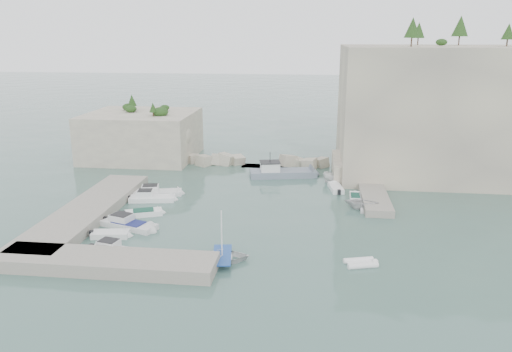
# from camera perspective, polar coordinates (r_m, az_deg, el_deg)

# --- Properties ---
(ground) EXTENTS (400.00, 400.00, 0.00)m
(ground) POSITION_cam_1_polar(r_m,az_deg,el_deg) (51.70, -0.80, -5.00)
(ground) COLOR #44675E
(ground) RESTS_ON ground
(cliff_east) EXTENTS (26.00, 22.00, 17.00)m
(cliff_east) POSITION_cam_1_polar(r_m,az_deg,el_deg) (73.45, 19.96, 7.14)
(cliff_east) COLOR beige
(cliff_east) RESTS_ON ground
(cliff_terrace) EXTENTS (8.00, 10.00, 2.50)m
(cliff_terrace) POSITION_cam_1_polar(r_m,az_deg,el_deg) (68.39, 12.11, 0.95)
(cliff_terrace) COLOR beige
(cliff_terrace) RESTS_ON ground
(outcrop_west) EXTENTS (16.00, 14.00, 7.00)m
(outcrop_west) POSITION_cam_1_polar(r_m,az_deg,el_deg) (78.98, -12.90, 4.55)
(outcrop_west) COLOR beige
(outcrop_west) RESTS_ON ground
(quay_west) EXTENTS (5.00, 24.00, 1.10)m
(quay_west) POSITION_cam_1_polar(r_m,az_deg,el_deg) (55.40, -18.69, -3.82)
(quay_west) COLOR #9E9689
(quay_west) RESTS_ON ground
(quay_south) EXTENTS (18.00, 4.00, 1.10)m
(quay_south) POSITION_cam_1_polar(r_m,az_deg,el_deg) (42.92, -16.67, -9.42)
(quay_south) COLOR #9E9689
(quay_south) RESTS_ON ground
(ledge_east) EXTENTS (3.00, 16.00, 0.80)m
(ledge_east) POSITION_cam_1_polar(r_m,az_deg,el_deg) (61.02, 13.16, -1.75)
(ledge_east) COLOR #9E9689
(ledge_east) RESTS_ON ground
(breakwater) EXTENTS (28.00, 3.00, 1.40)m
(breakwater) POSITION_cam_1_polar(r_m,az_deg,el_deg) (72.48, 0.73, 1.69)
(breakwater) COLOR beige
(breakwater) RESTS_ON ground
(motorboat_a) EXTENTS (6.41, 3.23, 1.40)m
(motorboat_a) POSITION_cam_1_polar(r_m,az_deg,el_deg) (60.55, -11.16, -2.16)
(motorboat_a) COLOR silver
(motorboat_a) RESTS_ON ground
(motorboat_b) EXTENTS (5.84, 2.72, 1.40)m
(motorboat_b) POSITION_cam_1_polar(r_m,az_deg,el_deg) (58.66, -11.77, -2.79)
(motorboat_b) COLOR white
(motorboat_b) RESTS_ON ground
(motorboat_c) EXTENTS (4.50, 3.00, 0.70)m
(motorboat_c) POSITION_cam_1_polar(r_m,az_deg,el_deg) (54.21, -12.72, -4.40)
(motorboat_c) COLOR white
(motorboat_c) RESTS_ON ground
(motorboat_d) EXTENTS (6.71, 3.89, 1.40)m
(motorboat_d) POSITION_cam_1_polar(r_m,az_deg,el_deg) (51.17, -14.30, -5.74)
(motorboat_d) COLOR silver
(motorboat_d) RESTS_ON ground
(motorboat_e) EXTENTS (3.94, 2.07, 0.70)m
(motorboat_e) POSITION_cam_1_polar(r_m,az_deg,el_deg) (49.35, -16.28, -6.71)
(motorboat_e) COLOR white
(motorboat_e) RESTS_ON ground
(motorboat_f) EXTENTS (5.67, 2.78, 1.40)m
(motorboat_f) POSITION_cam_1_polar(r_m,az_deg,el_deg) (45.37, -15.62, -8.69)
(motorboat_f) COLOR silver
(motorboat_f) RESTS_ON ground
(rowboat) EXTENTS (5.08, 3.97, 0.96)m
(rowboat) POSITION_cam_1_polar(r_m,az_deg,el_deg) (42.82, -3.88, -9.62)
(rowboat) COLOR silver
(rowboat) RESTS_ON ground
(inflatable_dinghy) EXTENTS (3.08, 2.10, 0.44)m
(inflatable_dinghy) POSITION_cam_1_polar(r_m,az_deg,el_deg) (42.86, 11.86, -9.92)
(inflatable_dinghy) COLOR white
(inflatable_dinghy) RESTS_ON ground
(tender_east_a) EXTENTS (4.08, 3.65, 1.93)m
(tender_east_a) POSITION_cam_1_polar(r_m,az_deg,el_deg) (55.98, 11.93, -3.70)
(tender_east_a) COLOR silver
(tender_east_a) RESTS_ON ground
(tender_east_b) EXTENTS (1.40, 3.86, 0.70)m
(tender_east_b) POSITION_cam_1_polar(r_m,az_deg,el_deg) (58.80, 11.31, -2.71)
(tender_east_b) COLOR white
(tender_east_b) RESTS_ON ground
(tender_east_c) EXTENTS (2.03, 4.41, 0.70)m
(tender_east_c) POSITION_cam_1_polar(r_m,az_deg,el_deg) (62.19, 9.09, -1.58)
(tender_east_c) COLOR white
(tender_east_c) RESTS_ON ground
(tender_east_d) EXTENTS (4.55, 2.09, 1.70)m
(tender_east_d) POSITION_cam_1_polar(r_m,az_deg,el_deg) (65.09, 9.56, -0.81)
(tender_east_d) COLOR white
(tender_east_d) RESTS_ON ground
(work_boat) EXTENTS (10.08, 4.77, 2.20)m
(work_boat) POSITION_cam_1_polar(r_m,az_deg,el_deg) (67.40, 3.09, -0.04)
(work_boat) COLOR slate
(work_boat) RESTS_ON ground
(rowboat_mast) EXTENTS (0.10, 0.10, 4.20)m
(rowboat_mast) POSITION_cam_1_polar(r_m,az_deg,el_deg) (41.78, -3.95, -6.42)
(rowboat_mast) COLOR white
(rowboat_mast) RESTS_ON rowboat
(vegetation) EXTENTS (53.48, 13.88, 13.40)m
(vegetation) POSITION_cam_1_polar(r_m,az_deg,el_deg) (73.18, 16.35, 14.84)
(vegetation) COLOR #1E4219
(vegetation) RESTS_ON ground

